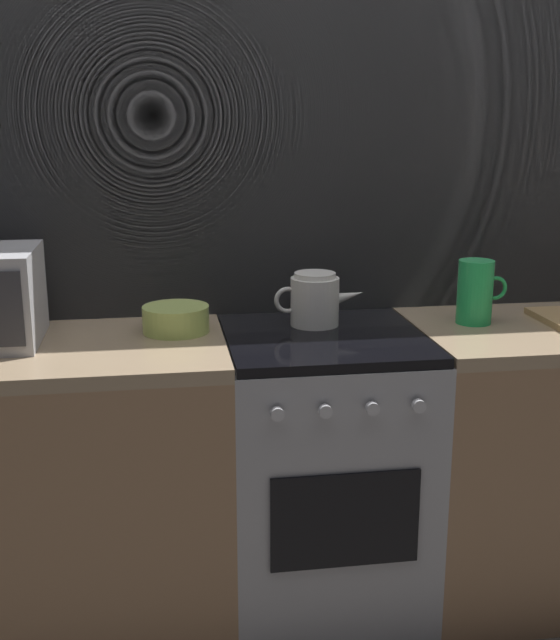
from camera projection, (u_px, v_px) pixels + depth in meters
ground_plane at (321, 600)px, 2.60m from camera, size 8.00×8.00×0.00m
back_wall at (306, 220)px, 2.61m from camera, size 3.60×0.05×2.40m
counter_left at (25, 494)px, 2.36m from camera, size 1.20×0.60×0.90m
stove_unit at (323, 474)px, 2.49m from camera, size 0.60×0.63×0.90m
kettle at (315, 300)px, 2.47m from camera, size 0.28×0.15×0.17m
mixing_bowl at (176, 319)px, 2.40m from camera, size 0.20×0.20×0.08m
pitcher at (476, 292)px, 2.49m from camera, size 0.16×0.11×0.20m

